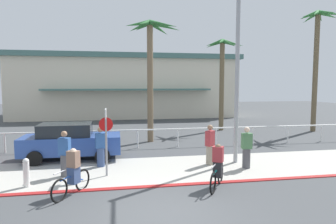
{
  "coord_description": "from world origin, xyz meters",
  "views": [
    {
      "loc": [
        -1.16,
        -7.57,
        3.45
      ],
      "look_at": [
        1.24,
        6.0,
        2.19
      ],
      "focal_mm": 31.81,
      "sensor_mm": 36.0,
      "label": 1
    }
  ],
  "objects_px": {
    "streetlight_curb": "(239,65)",
    "pedestrian_0": "(210,146)",
    "pedestrian_2": "(247,149)",
    "palm_tree_4": "(317,41)",
    "palm_tree_3": "(222,65)",
    "cyclist_teal_0": "(218,167)",
    "stop_sign_bike_lane": "(106,132)",
    "cyclist_blue_1": "(73,173)",
    "car_blue_1": "(71,141)",
    "pedestrian_1": "(65,156)",
    "bollard_2": "(26,172)",
    "pedestrian_3": "(101,148)",
    "palm_tree_2": "(151,48)"
  },
  "relations": [
    {
      "from": "streetlight_curb",
      "to": "pedestrian_0",
      "type": "distance_m",
      "value": 3.68
    },
    {
      "from": "pedestrian_2",
      "to": "streetlight_curb",
      "type": "bearing_deg",
      "value": 96.34
    },
    {
      "from": "palm_tree_4",
      "to": "palm_tree_3",
      "type": "bearing_deg",
      "value": 164.94
    },
    {
      "from": "palm_tree_3",
      "to": "cyclist_teal_0",
      "type": "bearing_deg",
      "value": -110.7
    },
    {
      "from": "stop_sign_bike_lane",
      "to": "streetlight_curb",
      "type": "height_order",
      "value": "streetlight_curb"
    },
    {
      "from": "streetlight_curb",
      "to": "cyclist_blue_1",
      "type": "height_order",
      "value": "streetlight_curb"
    },
    {
      "from": "palm_tree_4",
      "to": "pedestrian_2",
      "type": "relative_size",
      "value": 5.1
    },
    {
      "from": "stop_sign_bike_lane",
      "to": "car_blue_1",
      "type": "distance_m",
      "value": 3.41
    },
    {
      "from": "palm_tree_3",
      "to": "pedestrian_1",
      "type": "distance_m",
      "value": 14.7
    },
    {
      "from": "palm_tree_3",
      "to": "pedestrian_0",
      "type": "relative_size",
      "value": 3.93
    },
    {
      "from": "streetlight_curb",
      "to": "car_blue_1",
      "type": "relative_size",
      "value": 1.7
    },
    {
      "from": "bollard_2",
      "to": "stop_sign_bike_lane",
      "type": "bearing_deg",
      "value": 16.84
    },
    {
      "from": "pedestrian_1",
      "to": "pedestrian_0",
      "type": "bearing_deg",
      "value": 6.22
    },
    {
      "from": "palm_tree_3",
      "to": "pedestrian_3",
      "type": "height_order",
      "value": "palm_tree_3"
    },
    {
      "from": "bollard_2",
      "to": "pedestrian_2",
      "type": "bearing_deg",
      "value": 5.95
    },
    {
      "from": "pedestrian_2",
      "to": "bollard_2",
      "type": "bearing_deg",
      "value": -174.05
    },
    {
      "from": "pedestrian_3",
      "to": "palm_tree_2",
      "type": "bearing_deg",
      "value": 62.02
    },
    {
      "from": "palm_tree_4",
      "to": "pedestrian_3",
      "type": "relative_size",
      "value": 5.2
    },
    {
      "from": "streetlight_curb",
      "to": "palm_tree_3",
      "type": "xyz_separation_m",
      "value": [
        2.74,
        9.5,
        0.68
      ]
    },
    {
      "from": "cyclist_blue_1",
      "to": "palm_tree_3",
      "type": "bearing_deg",
      "value": 52.27
    },
    {
      "from": "streetlight_curb",
      "to": "car_blue_1",
      "type": "height_order",
      "value": "streetlight_curb"
    },
    {
      "from": "cyclist_blue_1",
      "to": "stop_sign_bike_lane",
      "type": "bearing_deg",
      "value": 60.43
    },
    {
      "from": "palm_tree_4",
      "to": "cyclist_teal_0",
      "type": "height_order",
      "value": "palm_tree_4"
    },
    {
      "from": "cyclist_teal_0",
      "to": "palm_tree_2",
      "type": "bearing_deg",
      "value": 98.14
    },
    {
      "from": "palm_tree_2",
      "to": "pedestrian_3",
      "type": "height_order",
      "value": "palm_tree_2"
    },
    {
      "from": "palm_tree_2",
      "to": "palm_tree_4",
      "type": "xyz_separation_m",
      "value": [
        12.41,
        1.92,
        0.97
      ]
    },
    {
      "from": "cyclist_teal_0",
      "to": "pedestrian_0",
      "type": "height_order",
      "value": "pedestrian_0"
    },
    {
      "from": "palm_tree_2",
      "to": "palm_tree_3",
      "type": "xyz_separation_m",
      "value": [
        5.82,
        3.69,
        -0.67
      ]
    },
    {
      "from": "pedestrian_3",
      "to": "streetlight_curb",
      "type": "bearing_deg",
      "value": -5.63
    },
    {
      "from": "cyclist_blue_1",
      "to": "pedestrian_0",
      "type": "xyz_separation_m",
      "value": [
        5.33,
        2.59,
        0.12
      ]
    },
    {
      "from": "bollard_2",
      "to": "pedestrian_3",
      "type": "bearing_deg",
      "value": 42.62
    },
    {
      "from": "cyclist_teal_0",
      "to": "pedestrian_2",
      "type": "distance_m",
      "value": 2.77
    },
    {
      "from": "car_blue_1",
      "to": "cyclist_blue_1",
      "type": "height_order",
      "value": "car_blue_1"
    },
    {
      "from": "pedestrian_0",
      "to": "palm_tree_4",
      "type": "bearing_deg",
      "value": 35.95
    },
    {
      "from": "palm_tree_3",
      "to": "pedestrian_2",
      "type": "distance_m",
      "value": 11.35
    },
    {
      "from": "bollard_2",
      "to": "palm_tree_3",
      "type": "height_order",
      "value": "palm_tree_3"
    },
    {
      "from": "car_blue_1",
      "to": "pedestrian_3",
      "type": "height_order",
      "value": "pedestrian_3"
    },
    {
      "from": "bollard_2",
      "to": "cyclist_blue_1",
      "type": "relative_size",
      "value": 0.63
    },
    {
      "from": "palm_tree_4",
      "to": "cyclist_teal_0",
      "type": "xyz_separation_m",
      "value": [
        -11.19,
        -10.42,
        -5.9
      ]
    },
    {
      "from": "cyclist_teal_0",
      "to": "bollard_2",
      "type": "bearing_deg",
      "value": 170.09
    },
    {
      "from": "bollard_2",
      "to": "palm_tree_4",
      "type": "height_order",
      "value": "palm_tree_4"
    },
    {
      "from": "pedestrian_1",
      "to": "bollard_2",
      "type": "bearing_deg",
      "value": -137.33
    },
    {
      "from": "palm_tree_2",
      "to": "pedestrian_2",
      "type": "height_order",
      "value": "palm_tree_2"
    },
    {
      "from": "car_blue_1",
      "to": "pedestrian_1",
      "type": "xyz_separation_m",
      "value": [
        0.16,
        -2.63,
        -0.06
      ]
    },
    {
      "from": "streetlight_curb",
      "to": "pedestrian_0",
      "type": "bearing_deg",
      "value": 177.0
    },
    {
      "from": "pedestrian_3",
      "to": "pedestrian_2",
      "type": "bearing_deg",
      "value": -12.27
    },
    {
      "from": "stop_sign_bike_lane",
      "to": "bollard_2",
      "type": "xyz_separation_m",
      "value": [
        -2.63,
        -0.79,
        -1.16
      ]
    },
    {
      "from": "palm_tree_3",
      "to": "pedestrian_2",
      "type": "xyz_separation_m",
      "value": [
        -2.66,
        -10.22,
        -4.15
      ]
    },
    {
      "from": "car_blue_1",
      "to": "pedestrian_0",
      "type": "relative_size",
      "value": 2.51
    },
    {
      "from": "bollard_2",
      "to": "palm_tree_4",
      "type": "relative_size",
      "value": 0.11
    }
  ]
}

